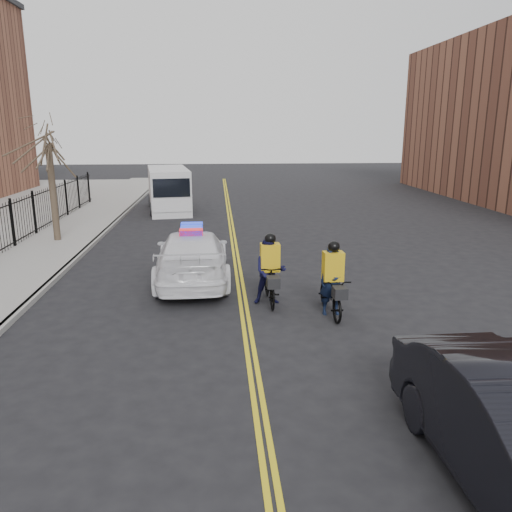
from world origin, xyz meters
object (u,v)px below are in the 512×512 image
at_px(police_cruiser, 192,256).
at_px(cyclist_near, 332,289).
at_px(cyclist_far, 270,276).
at_px(cargo_van, 169,190).

relative_size(police_cruiser, cyclist_near, 2.77).
distance_m(cyclist_near, cyclist_far, 1.83).
bearing_deg(cyclist_near, police_cruiser, 136.71).
height_order(cargo_van, cyclist_far, cargo_van).
relative_size(cyclist_near, cyclist_far, 1.02).
bearing_deg(cargo_van, cyclist_far, -84.09).
height_order(cargo_van, cyclist_near, cargo_van).
bearing_deg(cyclist_near, cargo_van, 106.19).
xyz_separation_m(police_cruiser, cargo_van, (-2.05, 14.36, 0.41)).
bearing_deg(police_cruiser, cyclist_near, 137.28).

